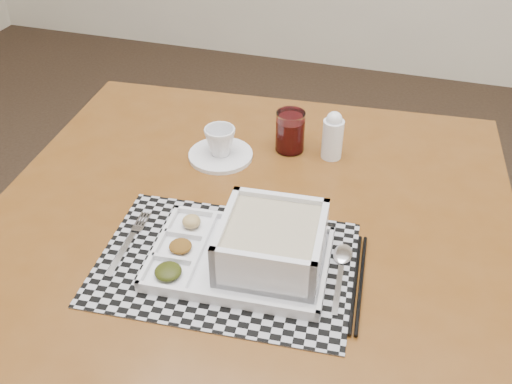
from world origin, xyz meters
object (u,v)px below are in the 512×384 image
juice_glass (290,133)px  serving_tray (262,248)px  dining_table (247,253)px  creamer_bottle (333,136)px  cup (220,141)px

juice_glass → serving_tray: bearing=-83.0°
dining_table → creamer_bottle: bearing=68.0°
cup → juice_glass: (0.15, 0.08, 0.00)m
dining_table → juice_glass: size_ratio=11.72×
serving_tray → creamer_bottle: size_ratio=2.86×
cup → creamer_bottle: 0.26m
creamer_bottle → dining_table: bearing=-112.0°
creamer_bottle → juice_glass: bearing=179.0°
serving_tray → dining_table: bearing=121.6°
juice_glass → creamer_bottle: creamer_bottle is taller
dining_table → cup: 0.28m
dining_table → juice_glass: juice_glass is taller
serving_tray → cup: size_ratio=4.69×
dining_table → serving_tray: bearing=-58.4°
dining_table → serving_tray: size_ratio=3.42×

